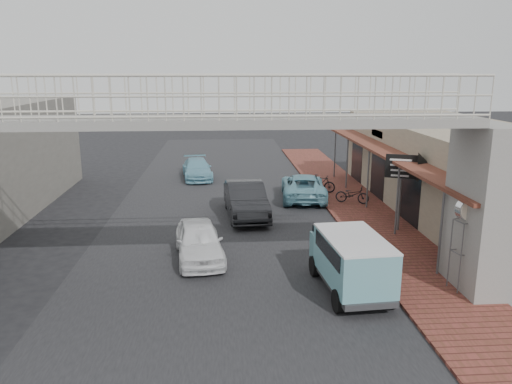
{
  "coord_description": "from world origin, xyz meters",
  "views": [
    {
      "loc": [
        0.05,
        -17.51,
        6.48
      ],
      "look_at": [
        1.37,
        1.48,
        1.8
      ],
      "focal_mm": 35.0,
      "sensor_mm": 36.0,
      "label": 1
    }
  ],
  "objects": [
    {
      "name": "angkot_van",
      "position": [
        3.81,
        -3.93,
        1.14
      ],
      "size": [
        1.93,
        3.77,
        1.79
      ],
      "rotation": [
        0.0,
        0.0,
        0.08
      ],
      "color": "black",
      "rests_on": "ground"
    },
    {
      "name": "angkot_curb",
      "position": [
        4.2,
        7.17,
        0.65
      ],
      "size": [
        2.6,
        4.85,
        1.29
      ],
      "primitive_type": "imported",
      "rotation": [
        0.0,
        0.0,
        3.04
      ],
      "color": "#68A4B5",
      "rests_on": "ground"
    },
    {
      "name": "ground",
      "position": [
        0.0,
        0.0,
        0.0
      ],
      "size": [
        120.0,
        120.0,
        0.0
      ],
      "primitive_type": "plane",
      "color": "black",
      "rests_on": "ground"
    },
    {
      "name": "footbridge",
      "position": [
        0.0,
        -4.0,
        3.18
      ],
      "size": [
        16.4,
        2.4,
        6.34
      ],
      "color": "gray",
      "rests_on": "ground"
    },
    {
      "name": "white_hatchback",
      "position": [
        -0.8,
        -0.9,
        0.66
      ],
      "size": [
        2.03,
        4.04,
        1.32
      ],
      "primitive_type": "imported",
      "rotation": [
        0.0,
        0.0,
        0.13
      ],
      "color": "white",
      "rests_on": "ground"
    },
    {
      "name": "motorcycle_near",
      "position": [
        6.41,
        5.8,
        0.53
      ],
      "size": [
        1.73,
        1.15,
        0.86
      ],
      "primitive_type": "imported",
      "rotation": [
        0.0,
        0.0,
        1.18
      ],
      "color": "black",
      "rests_on": "sidewalk"
    },
    {
      "name": "sidewalk",
      "position": [
        6.5,
        3.0,
        0.05
      ],
      "size": [
        3.0,
        40.0,
        0.1
      ],
      "primitive_type": "cube",
      "color": "brown",
      "rests_on": "ground"
    },
    {
      "name": "angkot_far",
      "position": [
        -1.46,
        12.52,
        0.59
      ],
      "size": [
        2.13,
        4.24,
        1.18
      ],
      "primitive_type": "imported",
      "rotation": [
        0.0,
        0.0,
        0.12
      ],
      "color": "#72B0C6",
      "rests_on": "ground"
    },
    {
      "name": "arrow_sign",
      "position": [
        7.91,
        1.18,
        2.71
      ],
      "size": [
        1.95,
        1.32,
        3.23
      ],
      "rotation": [
        0.0,
        0.0,
        -0.38
      ],
      "color": "#59595B",
      "rests_on": "sidewalk"
    },
    {
      "name": "shophouse_row",
      "position": [
        10.97,
        4.0,
        2.01
      ],
      "size": [
        7.2,
        18.0,
        4.0
      ],
      "color": "gray",
      "rests_on": "ground"
    },
    {
      "name": "dark_sedan",
      "position": [
        1.1,
        4.2,
        0.77
      ],
      "size": [
        2.0,
        4.81,
        1.55
      ],
      "primitive_type": "imported",
      "rotation": [
        0.0,
        0.0,
        0.08
      ],
      "color": "black",
      "rests_on": "ground"
    },
    {
      "name": "motorcycle_far",
      "position": [
        5.3,
        8.15,
        0.57
      ],
      "size": [
        1.61,
        1.05,
        0.94
      ],
      "primitive_type": "imported",
      "rotation": [
        0.0,
        0.0,
        1.15
      ],
      "color": "black",
      "rests_on": "sidewalk"
    },
    {
      "name": "street_clock",
      "position": [
        7.09,
        -4.14,
        2.43
      ],
      "size": [
        0.72,
        0.63,
        2.81
      ],
      "rotation": [
        0.0,
        0.0,
        0.19
      ],
      "color": "#59595B",
      "rests_on": "sidewalk"
    },
    {
      "name": "road_strip",
      "position": [
        0.0,
        0.0,
        0.01
      ],
      "size": [
        10.0,
        60.0,
        0.01
      ],
      "primitive_type": "cube",
      "color": "black",
      "rests_on": "ground"
    }
  ]
}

